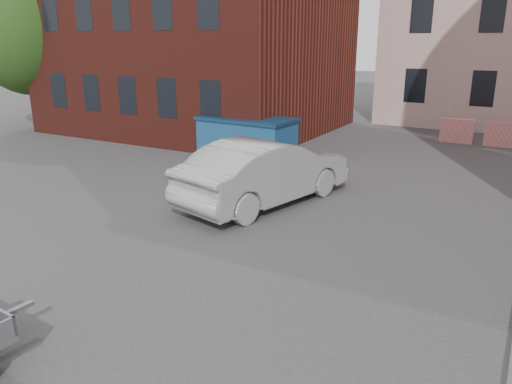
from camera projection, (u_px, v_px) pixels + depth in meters
The scene contains 6 objects.
ground at pixel (191, 267), 9.51m from camera, with size 120.00×120.00×0.00m, color #38383A.
far_building at pixel (149, 41), 36.05m from camera, with size 6.00×6.00×8.00m, color maroon.
tree at pixel (24, 16), 23.02m from camera, with size 5.28×5.28×8.30m.
barriers at pixel (502, 135), 19.85m from camera, with size 4.70×0.18×1.00m.
dumpster at pixel (247, 137), 18.14m from camera, with size 3.55×1.96×1.45m.
silver_car at pixel (266, 171), 13.00m from camera, with size 1.80×5.16×1.70m, color #999CA0.
Camera 1 is at (5.36, -6.93, 4.16)m, focal length 35.00 mm.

